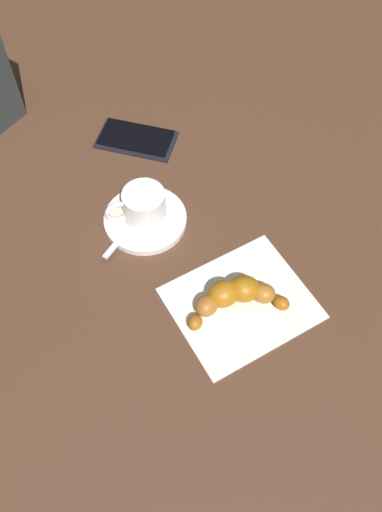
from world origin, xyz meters
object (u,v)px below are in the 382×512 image
(saucer, at_px, (145,219))
(sugar_packet, at_px, (130,206))
(teaspoon, at_px, (138,217))
(napkin, at_px, (241,303))
(cell_phone, at_px, (136,139))
(espresso_cup, at_px, (143,206))
(croissant, at_px, (234,295))

(saucer, distance_m, sugar_packet, 0.03)
(teaspoon, relative_size, napkin, 0.68)
(sugar_packet, distance_m, cell_phone, 0.16)
(saucer, height_order, teaspoon, teaspoon)
(espresso_cup, xyz_separation_m, cell_phone, (0.14, -0.11, -0.03))
(croissant, bearing_deg, saucer, -1.43)
(teaspoon, bearing_deg, saucer, -123.46)
(saucer, xyz_separation_m, teaspoon, (0.01, 0.01, 0.01))
(croissant, bearing_deg, napkin, -143.93)
(saucer, height_order, espresso_cup, espresso_cup)
(teaspoon, xyz_separation_m, sugar_packet, (0.03, -0.01, 0.00))
(espresso_cup, relative_size, napkin, 0.47)
(croissant, bearing_deg, sugar_packet, -0.27)
(cell_phone, bearing_deg, teaspoon, 140.32)
(saucer, xyz_separation_m, espresso_cup, (0.00, 0.00, 0.03))
(napkin, bearing_deg, saucer, 0.48)
(espresso_cup, xyz_separation_m, teaspoon, (0.00, 0.01, -0.02))
(espresso_cup, xyz_separation_m, napkin, (-0.21, -0.00, -0.04))
(teaspoon, xyz_separation_m, croissant, (-0.20, -0.00, 0.01))
(saucer, relative_size, cell_phone, 0.85)
(cell_phone, bearing_deg, espresso_cup, 143.39)
(croissant, bearing_deg, cell_phone, -18.00)
(sugar_packet, bearing_deg, croissant, 105.46)
(teaspoon, height_order, napkin, teaspoon)
(saucer, xyz_separation_m, cell_phone, (0.14, -0.11, -0.00))
(napkin, relative_size, croissant, 1.41)
(saucer, bearing_deg, cell_phone, -36.22)
(sugar_packet, xyz_separation_m, napkin, (-0.24, -0.01, -0.01))
(saucer, xyz_separation_m, sugar_packet, (0.03, 0.00, 0.01))
(teaspoon, relative_size, sugar_packet, 1.85)
(teaspoon, relative_size, cell_phone, 0.85)
(teaspoon, relative_size, croissant, 0.96)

